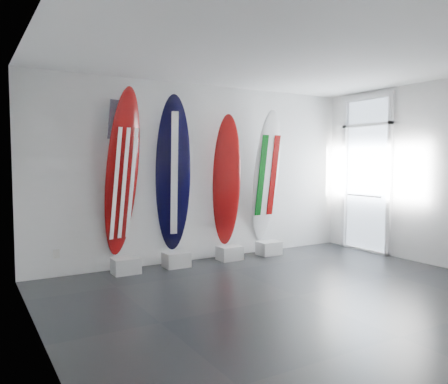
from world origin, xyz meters
TOP-DOWN VIEW (x-y plane):
  - floor at (0.00, 0.00)m, footprint 6.00×6.00m
  - ceiling at (0.00, 0.00)m, footprint 6.00×6.00m
  - wall_back at (0.00, 2.50)m, footprint 6.00×0.00m
  - wall_left at (-3.00, 0.00)m, footprint 0.00×5.00m
  - wall_right at (3.00, 0.00)m, footprint 0.00×5.00m
  - display_block_usa at (-1.51, 2.18)m, footprint 0.40×0.30m
  - surfboard_usa at (-1.51, 2.28)m, footprint 0.72×0.66m
  - display_block_navy at (-0.67, 2.18)m, footprint 0.40×0.30m
  - surfboard_navy at (-0.67, 2.28)m, footprint 0.63×0.45m
  - display_block_swiss at (0.34, 2.18)m, footprint 0.40×0.30m
  - surfboard_swiss at (0.34, 2.28)m, footprint 0.55×0.35m
  - display_block_italy at (1.17, 2.18)m, footprint 0.40×0.30m
  - surfboard_italy at (1.17, 2.28)m, footprint 0.55×0.48m
  - wall_outlet at (-2.45, 2.48)m, footprint 0.09×0.02m
  - glass_door at (2.97, 1.55)m, footprint 0.12×1.16m
  - balcony at (4.30, 1.55)m, footprint 2.80×2.20m

SIDE VIEW (x-z plane):
  - floor at x=0.00m, z-range 0.00..0.00m
  - display_block_usa at x=-1.51m, z-range 0.00..0.24m
  - display_block_navy at x=-0.67m, z-range 0.00..0.24m
  - display_block_swiss at x=0.34m, z-range 0.00..0.24m
  - display_block_italy at x=1.17m, z-range 0.00..0.24m
  - wall_outlet at x=-2.45m, z-range 0.28..0.41m
  - balcony at x=4.30m, z-range -0.10..1.10m
  - surfboard_swiss at x=0.34m, z-range 0.24..2.50m
  - glass_door at x=2.97m, z-range 0.00..2.85m
  - surfboard_italy at x=1.17m, z-range 0.23..2.63m
  - surfboard_navy at x=-0.67m, z-range 0.24..2.76m
  - wall_back at x=0.00m, z-range -1.50..4.50m
  - wall_left at x=-3.00m, z-range -1.00..4.00m
  - wall_right at x=3.00m, z-range -1.00..4.00m
  - surfboard_usa at x=-1.51m, z-range 0.23..2.81m
  - ceiling at x=0.00m, z-range 3.00..3.00m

